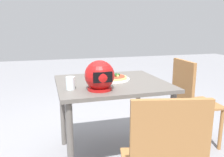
{
  "coord_description": "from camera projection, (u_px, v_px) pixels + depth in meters",
  "views": [
    {
      "loc": [
        0.55,
        1.93,
        1.22
      ],
      "look_at": [
        -0.02,
        -0.04,
        0.76
      ],
      "focal_mm": 37.05,
      "sensor_mm": 36.0,
      "label": 1
    }
  ],
  "objects": [
    {
      "name": "ground_plane",
      "position": [
        111.0,
        156.0,
        2.23
      ],
      "size": [
        14.0,
        14.0,
        0.0
      ],
      "primitive_type": "plane",
      "color": "gray"
    },
    {
      "name": "motorcycle_helmet",
      "position": [
        100.0,
        76.0,
        1.77
      ],
      "size": [
        0.23,
        0.23,
        0.23
      ],
      "color": "#B21414",
      "rests_on": "dining_table"
    },
    {
      "name": "chair_side",
      "position": [
        190.0,
        98.0,
        2.35
      ],
      "size": [
        0.42,
        0.42,
        0.9
      ],
      "color": "#996638",
      "rests_on": "ground"
    },
    {
      "name": "pizza_plate",
      "position": [
        113.0,
        79.0,
        2.14
      ],
      "size": [
        0.31,
        0.31,
        0.01
      ],
      "primitive_type": "cylinder",
      "color": "white",
      "rests_on": "dining_table"
    },
    {
      "name": "dining_table",
      "position": [
        111.0,
        92.0,
        2.09
      ],
      "size": [
        0.95,
        0.85,
        0.74
      ],
      "color": "#5B5651",
      "rests_on": "ground"
    },
    {
      "name": "drinking_glass",
      "position": [
        70.0,
        83.0,
        1.8
      ],
      "size": [
        0.07,
        0.07,
        0.1
      ],
      "primitive_type": "cylinder",
      "color": "silver",
      "rests_on": "dining_table"
    },
    {
      "name": "pizza",
      "position": [
        113.0,
        77.0,
        2.13
      ],
      "size": [
        0.26,
        0.26,
        0.05
      ],
      "color": "tan",
      "rests_on": "pizza_plate"
    }
  ]
}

